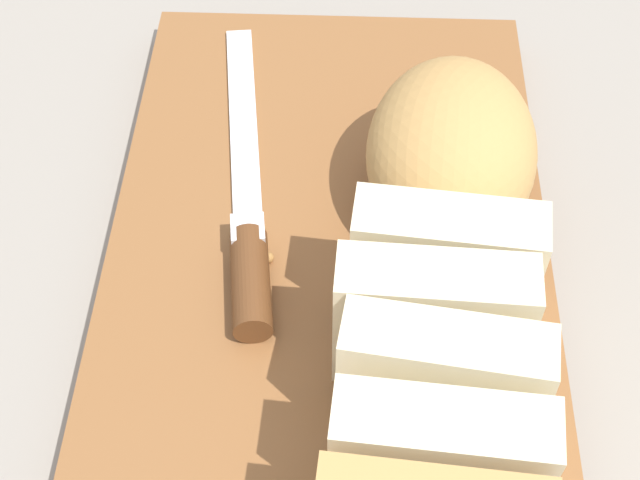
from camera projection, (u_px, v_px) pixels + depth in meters
name	position (u px, v px, depth m)	size (l,w,h in m)	color
ground_plane	(320.00, 298.00, 0.56)	(3.00, 3.00, 0.00)	gray
cutting_board	(320.00, 286.00, 0.55)	(0.47, 0.26, 0.02)	brown
bread_loaf	(436.00, 262.00, 0.49)	(0.32, 0.13, 0.09)	tan
bread_knife	(242.00, 239.00, 0.54)	(0.26, 0.05, 0.02)	silver
crumb_near_knife	(423.00, 295.00, 0.53)	(0.00, 0.00, 0.00)	#A8753D
crumb_near_loaf	(350.00, 325.00, 0.51)	(0.01, 0.01, 0.01)	#A8753D
crumb_stray_left	(249.00, 234.00, 0.55)	(0.01, 0.01, 0.01)	#A8753D
crumb_stray_right	(261.00, 257.00, 0.54)	(0.01, 0.01, 0.01)	#A8753D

